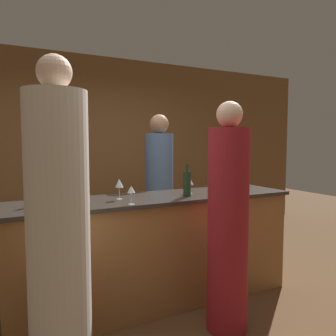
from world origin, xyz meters
TOP-DOWN VIEW (x-y plane):
  - ground_plane at (0.00, 0.00)m, footprint 14.00×14.00m
  - back_wall at (0.00, 2.25)m, footprint 8.00×0.06m
  - bar_counter at (0.00, 0.00)m, footprint 2.68×0.65m
  - bartender at (0.42, 0.83)m, footprint 0.34×0.34m
  - guest_0 at (0.32, -0.66)m, footprint 0.32×0.32m
  - guest_1 at (-0.98, -0.71)m, footprint 0.37×0.37m
  - wine_bottle_0 at (0.25, -0.12)m, footprint 0.07×0.07m
  - wine_glass_0 at (0.36, 0.01)m, footprint 0.07×0.07m
  - wine_glass_1 at (-1.05, -0.00)m, footprint 0.06×0.06m
  - wine_glass_2 at (-0.35, -0.27)m, footprint 0.07×0.07m
  - wine_glass_3 at (-0.36, 0.00)m, footprint 0.07×0.07m

SIDE VIEW (x-z plane):
  - ground_plane at x=0.00m, z-range 0.00..0.00m
  - bar_counter at x=0.00m, z-range 0.00..1.01m
  - guest_0 at x=0.32m, z-range -0.06..1.77m
  - bartender at x=0.42m, z-range -0.06..1.78m
  - guest_1 at x=-0.98m, z-range -0.07..1.94m
  - wine_glass_2 at x=-0.35m, z-range 1.05..1.20m
  - wine_glass_0 at x=0.36m, z-range 1.05..1.21m
  - wine_bottle_0 at x=0.25m, z-range 0.98..1.28m
  - wine_glass_1 at x=-1.05m, z-range 1.05..1.22m
  - wine_glass_3 at x=-0.36m, z-range 1.06..1.24m
  - back_wall at x=0.00m, z-range 0.00..2.80m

